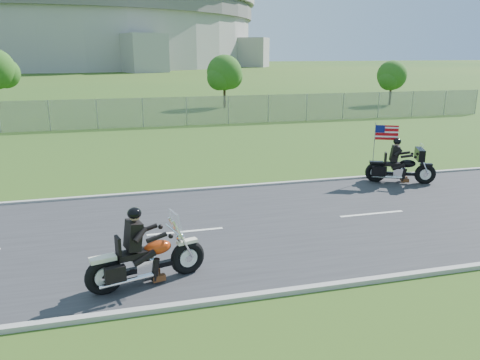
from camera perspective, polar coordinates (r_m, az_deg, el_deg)
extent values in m
plane|color=#1E4716|center=(14.07, 1.45, -5.70)|extent=(420.00, 420.00, 0.00)
cube|color=#28282B|center=(14.07, 1.45, -5.62)|extent=(120.00, 8.00, 0.04)
cube|color=#9E9B93|center=(17.78, -2.16, -0.97)|extent=(120.00, 0.18, 0.12)
cube|color=#9E9B93|center=(10.58, 7.69, -13.10)|extent=(120.00, 0.18, 0.12)
cube|color=gray|center=(32.88, -17.03, 7.70)|extent=(60.00, 0.03, 2.00)
cylinder|color=#A3A099|center=(183.39, -20.61, 16.11)|extent=(130.00, 130.00, 20.00)
cylinder|color=#605E5B|center=(183.71, -20.82, 18.28)|extent=(132.00, 132.00, 4.00)
cylinder|color=#382316|center=(43.85, -1.90, 10.50)|extent=(0.22, 0.22, 2.52)
sphere|color=#2E5516|center=(43.72, -1.93, 12.97)|extent=(3.20, 3.20, 3.20)
sphere|color=#2E5516|center=(44.35, -1.24, 12.54)|extent=(2.40, 2.40, 2.40)
sphere|color=#2E5516|center=(43.23, -2.54, 12.33)|extent=(2.24, 2.24, 2.24)
sphere|color=#2E5516|center=(48.15, -26.75, 11.54)|extent=(2.70, 2.70, 2.70)
cylinder|color=#382316|center=(48.19, 17.86, 10.06)|extent=(0.22, 0.22, 2.24)
sphere|color=#2E5516|center=(48.08, 18.03, 12.05)|extent=(2.80, 2.80, 2.80)
sphere|color=#2E5516|center=(48.75, 18.30, 11.69)|extent=(2.10, 2.10, 2.10)
sphere|color=#2E5516|center=(47.55, 17.71, 11.56)|extent=(1.96, 1.96, 1.96)
torus|color=black|center=(11.14, -6.41, -9.34)|extent=(0.87, 0.42, 0.84)
torus|color=black|center=(10.61, -16.22, -11.22)|extent=(0.87, 0.42, 0.84)
ellipsoid|color=#C2390E|center=(10.74, -10.02, -8.08)|extent=(0.71, 0.52, 0.32)
cube|color=black|center=(10.59, -13.05, -8.86)|extent=(0.69, 0.49, 0.14)
cube|color=black|center=(10.44, -12.90, -6.58)|extent=(0.38, 0.51, 0.63)
sphere|color=black|center=(10.28, -12.76, -4.00)|extent=(0.38, 0.38, 0.31)
cube|color=silver|center=(10.68, -7.86, -4.95)|extent=(0.18, 0.52, 0.46)
torus|color=black|center=(19.69, 21.64, 0.67)|extent=(0.83, 0.51, 0.82)
torus|color=black|center=(19.37, 16.20, 0.92)|extent=(0.83, 0.51, 0.82)
ellipsoid|color=black|center=(19.46, 19.75, 1.90)|extent=(0.71, 0.57, 0.31)
cube|color=black|center=(19.37, 18.07, 1.86)|extent=(0.69, 0.55, 0.13)
cube|color=black|center=(19.29, 18.34, 3.09)|extent=(0.42, 0.51, 0.61)
sphere|color=black|center=(19.21, 18.62, 4.47)|extent=(0.39, 0.39, 0.30)
cube|color=black|center=(19.46, 21.07, 2.95)|extent=(0.58, 0.91, 0.44)
cube|color=#B70C11|center=(19.31, 17.46, 5.53)|extent=(0.82, 0.38, 0.58)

